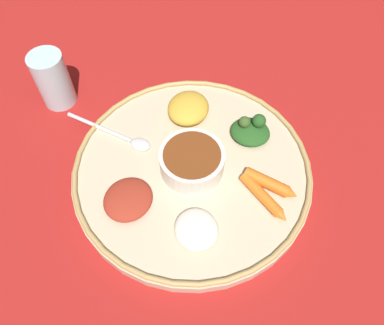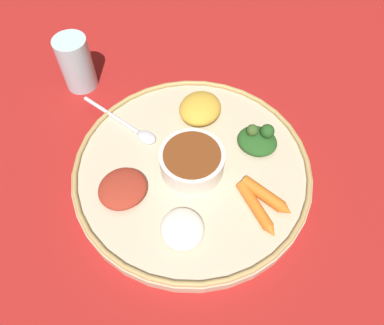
{
  "view_description": "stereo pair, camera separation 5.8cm",
  "coord_description": "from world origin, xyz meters",
  "px_view_note": "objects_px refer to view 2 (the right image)",
  "views": [
    {
      "loc": [
        -0.14,
        -0.28,
        0.52
      ],
      "look_at": [
        0.0,
        0.0,
        0.03
      ],
      "focal_mm": 35.5,
      "sensor_mm": 36.0,
      "label": 1
    },
    {
      "loc": [
        -0.08,
        -0.3,
        0.52
      ],
      "look_at": [
        0.0,
        0.0,
        0.03
      ],
      "focal_mm": 35.5,
      "sensor_mm": 36.0,
      "label": 2
    }
  ],
  "objects_px": {
    "center_bowl": "(192,161)",
    "spoon": "(130,127)",
    "carrot_outer": "(266,196)",
    "carrot_near_spoon": "(257,208)",
    "greens_pile": "(258,139)",
    "drinking_glass": "(77,66)"
  },
  "relations": [
    {
      "from": "center_bowl",
      "to": "spoon",
      "type": "distance_m",
      "value": 0.13
    },
    {
      "from": "carrot_outer",
      "to": "carrot_near_spoon",
      "type": "bearing_deg",
      "value": -143.96
    },
    {
      "from": "spoon",
      "to": "carrot_near_spoon",
      "type": "height_order",
      "value": "carrot_near_spoon"
    },
    {
      "from": "center_bowl",
      "to": "spoon",
      "type": "bearing_deg",
      "value": 127.65
    },
    {
      "from": "greens_pile",
      "to": "spoon",
      "type": "bearing_deg",
      "value": 155.83
    },
    {
      "from": "drinking_glass",
      "to": "spoon",
      "type": "bearing_deg",
      "value": -65.01
    },
    {
      "from": "center_bowl",
      "to": "carrot_near_spoon",
      "type": "height_order",
      "value": "center_bowl"
    },
    {
      "from": "center_bowl",
      "to": "carrot_outer",
      "type": "xyz_separation_m",
      "value": [
        0.09,
        -0.08,
        -0.01
      ]
    },
    {
      "from": "spoon",
      "to": "drinking_glass",
      "type": "relative_size",
      "value": 1.35
    },
    {
      "from": "drinking_glass",
      "to": "center_bowl",
      "type": "bearing_deg",
      "value": -59.36
    },
    {
      "from": "spoon",
      "to": "carrot_outer",
      "type": "distance_m",
      "value": 0.25
    },
    {
      "from": "carrot_outer",
      "to": "drinking_glass",
      "type": "relative_size",
      "value": 0.79
    },
    {
      "from": "carrot_outer",
      "to": "drinking_glass",
      "type": "bearing_deg",
      "value": 125.74
    },
    {
      "from": "spoon",
      "to": "center_bowl",
      "type": "bearing_deg",
      "value": -52.35
    },
    {
      "from": "greens_pile",
      "to": "center_bowl",
      "type": "bearing_deg",
      "value": -171.93
    },
    {
      "from": "spoon",
      "to": "carrot_outer",
      "type": "height_order",
      "value": "carrot_outer"
    },
    {
      "from": "center_bowl",
      "to": "drinking_glass",
      "type": "xyz_separation_m",
      "value": [
        -0.15,
        0.25,
        0.0
      ]
    },
    {
      "from": "center_bowl",
      "to": "greens_pile",
      "type": "relative_size",
      "value": 1.15
    },
    {
      "from": "greens_pile",
      "to": "drinking_glass",
      "type": "bearing_deg",
      "value": 138.31
    },
    {
      "from": "center_bowl",
      "to": "spoon",
      "type": "xyz_separation_m",
      "value": [
        -0.08,
        0.1,
        -0.02
      ]
    },
    {
      "from": "center_bowl",
      "to": "spoon",
      "type": "relative_size",
      "value": 0.73
    },
    {
      "from": "greens_pile",
      "to": "carrot_outer",
      "type": "distance_m",
      "value": 0.1
    }
  ]
}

